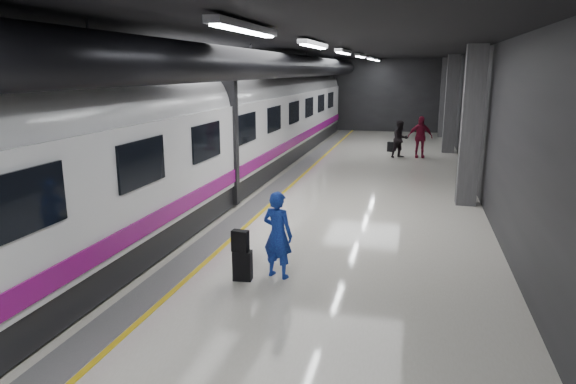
# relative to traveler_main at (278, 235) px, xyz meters

# --- Properties ---
(ground) EXTENTS (40.00, 40.00, 0.00)m
(ground) POSITION_rel_traveler_main_xyz_m (-0.66, 4.56, -0.83)
(ground) COLOR silver
(ground) RESTS_ON ground
(platform_hall) EXTENTS (10.02, 40.02, 4.51)m
(platform_hall) POSITION_rel_traveler_main_xyz_m (-0.95, 5.52, 2.71)
(platform_hall) COLOR black
(platform_hall) RESTS_ON ground
(train) EXTENTS (3.05, 38.00, 4.05)m
(train) POSITION_rel_traveler_main_xyz_m (-3.91, 4.56, 1.24)
(train) COLOR black
(train) RESTS_ON ground
(traveler_main) EXTENTS (0.69, 0.55, 1.66)m
(traveler_main) POSITION_rel_traveler_main_xyz_m (0.00, 0.00, 0.00)
(traveler_main) COLOR blue
(traveler_main) RESTS_ON ground
(suitcase_main) EXTENTS (0.37, 0.25, 0.56)m
(suitcase_main) POSITION_rel_traveler_main_xyz_m (-0.59, -0.31, -0.55)
(suitcase_main) COLOR black
(suitcase_main) RESTS_ON ground
(shoulder_bag) EXTENTS (0.32, 0.19, 0.40)m
(shoulder_bag) POSITION_rel_traveler_main_xyz_m (-0.62, -0.34, -0.06)
(shoulder_bag) COLOR black
(shoulder_bag) RESTS_ON suitcase_main
(traveler_far_a) EXTENTS (1.02, 0.99, 1.65)m
(traveler_far_a) POSITION_rel_traveler_main_xyz_m (1.72, 14.39, -0.00)
(traveler_far_a) COLOR black
(traveler_far_a) RESTS_ON ground
(traveler_far_b) EXTENTS (1.13, 0.62, 1.84)m
(traveler_far_b) POSITION_rel_traveler_main_xyz_m (2.56, 14.66, 0.09)
(traveler_far_b) COLOR #9C163C
(traveler_far_b) RESTS_ON ground
(suitcase_far) EXTENTS (0.37, 0.31, 0.47)m
(suitcase_far) POSITION_rel_traveler_main_xyz_m (1.25, 16.07, -0.60)
(suitcase_far) COLOR black
(suitcase_far) RESTS_ON ground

